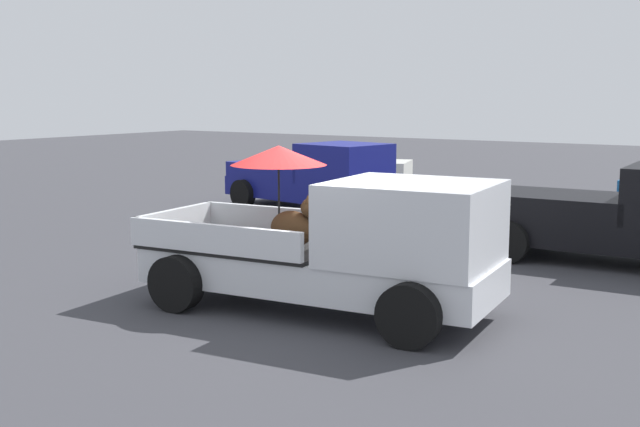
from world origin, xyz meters
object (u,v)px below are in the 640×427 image
parked_sedan_near (344,162)px  pickup_truck_red (625,216)px  pickup_truck_main (347,245)px  pickup_truck_far (316,178)px

parked_sedan_near → pickup_truck_red: bearing=-54.0°
pickup_truck_main → pickup_truck_far: bearing=120.4°
pickup_truck_main → parked_sedan_near: bearing=116.0°
pickup_truck_red → pickup_truck_far: size_ratio=0.97×
pickup_truck_main → pickup_truck_red: bearing=60.3°
parked_sedan_near → pickup_truck_far: bearing=-82.4°
pickup_truck_main → pickup_truck_far: pickup_truck_main is taller
pickup_truck_red → parked_sedan_near: pickup_truck_red is taller
pickup_truck_main → pickup_truck_red: 6.03m
pickup_truck_main → parked_sedan_near: (-8.44, 13.64, -0.24)m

